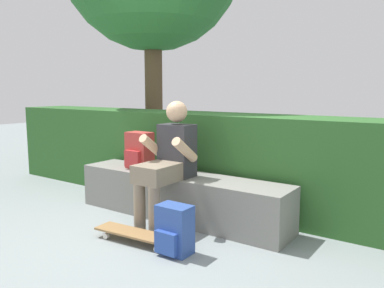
% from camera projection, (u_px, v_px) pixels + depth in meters
% --- Properties ---
extents(ground_plane, '(24.00, 24.00, 0.00)m').
position_uv_depth(ground_plane, '(155.00, 229.00, 3.69)').
color(ground_plane, gray).
extents(bench_main, '(2.38, 0.47, 0.46)m').
position_uv_depth(bench_main, '(179.00, 196.00, 3.98)').
color(bench_main, gray).
rests_on(bench_main, ground).
extents(person_skater, '(0.49, 0.62, 1.21)m').
position_uv_depth(person_skater, '(168.00, 159.00, 3.73)').
color(person_skater, '#333338').
rests_on(person_skater, ground).
extents(skateboard_near_person, '(0.81, 0.26, 0.09)m').
position_uv_depth(skateboard_near_person, '(136.00, 234.00, 3.35)').
color(skateboard_near_person, olive).
rests_on(skateboard_near_person, ground).
extents(backpack_on_bench, '(0.28, 0.23, 0.40)m').
position_uv_depth(backpack_on_bench, '(139.00, 151.00, 4.22)').
color(backpack_on_bench, '#B23833').
rests_on(backpack_on_bench, bench_main).
extents(backpack_on_ground, '(0.28, 0.23, 0.40)m').
position_uv_depth(backpack_on_ground, '(174.00, 230.00, 3.11)').
color(backpack_on_ground, '#2D4C99').
rests_on(backpack_on_ground, ground).
extents(hedge_row, '(5.73, 0.68, 1.05)m').
position_uv_depth(hedge_row, '(190.00, 156.00, 4.65)').
color(hedge_row, '#2C5E28').
rests_on(hedge_row, ground).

